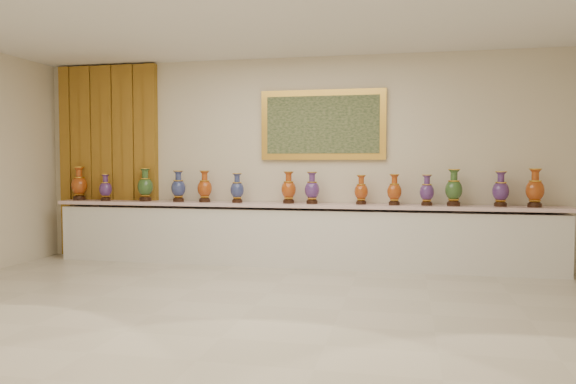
% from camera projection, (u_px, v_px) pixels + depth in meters
% --- Properties ---
extents(ground, '(8.00, 8.00, 0.00)m').
position_uv_depth(ground, '(255.00, 305.00, 5.81)').
color(ground, beige).
rests_on(ground, ground).
extents(room, '(8.00, 8.00, 8.00)m').
position_uv_depth(room, '(141.00, 156.00, 8.63)').
color(room, beige).
rests_on(room, ground).
extents(counter, '(7.28, 0.48, 0.90)m').
position_uv_depth(counter, '(297.00, 236.00, 8.00)').
color(counter, white).
rests_on(counter, ground).
extents(vase_0, '(0.29, 0.29, 0.52)m').
position_uv_depth(vase_0, '(79.00, 185.00, 8.70)').
color(vase_0, black).
rests_on(vase_0, counter).
extents(vase_1, '(0.24, 0.24, 0.41)m').
position_uv_depth(vase_1, '(106.00, 189.00, 8.53)').
color(vase_1, black).
rests_on(vase_1, counter).
extents(vase_2, '(0.30, 0.30, 0.50)m').
position_uv_depth(vase_2, '(145.00, 186.00, 8.43)').
color(vase_2, black).
rests_on(vase_2, counter).
extents(vase_3, '(0.27, 0.27, 0.46)m').
position_uv_depth(vase_3, '(178.00, 188.00, 8.31)').
color(vase_3, black).
rests_on(vase_3, counter).
extents(vase_4, '(0.28, 0.28, 0.46)m').
position_uv_depth(vase_4, '(205.00, 188.00, 8.23)').
color(vase_4, black).
rests_on(vase_4, counter).
extents(vase_5, '(0.26, 0.26, 0.43)m').
position_uv_depth(vase_5, '(237.00, 189.00, 8.10)').
color(vase_5, black).
rests_on(vase_5, counter).
extents(vase_6, '(0.25, 0.25, 0.45)m').
position_uv_depth(vase_6, '(289.00, 189.00, 7.97)').
color(vase_6, black).
rests_on(vase_6, counter).
extents(vase_7, '(0.24, 0.24, 0.45)m').
position_uv_depth(vase_7, '(312.00, 189.00, 7.89)').
color(vase_7, black).
rests_on(vase_7, counter).
extents(vase_8, '(0.21, 0.21, 0.41)m').
position_uv_depth(vase_8, '(361.00, 191.00, 7.78)').
color(vase_8, black).
rests_on(vase_8, counter).
extents(vase_9, '(0.22, 0.22, 0.42)m').
position_uv_depth(vase_9, '(394.00, 191.00, 7.63)').
color(vase_9, black).
rests_on(vase_9, counter).
extents(vase_10, '(0.20, 0.20, 0.42)m').
position_uv_depth(vase_10, '(427.00, 192.00, 7.57)').
color(vase_10, black).
rests_on(vase_10, counter).
extents(vase_11, '(0.28, 0.28, 0.49)m').
position_uv_depth(vase_11, '(454.00, 189.00, 7.50)').
color(vase_11, black).
rests_on(vase_11, counter).
extents(vase_12, '(0.25, 0.25, 0.46)m').
position_uv_depth(vase_12, '(501.00, 191.00, 7.40)').
color(vase_12, black).
rests_on(vase_12, counter).
extents(vase_13, '(0.31, 0.31, 0.50)m').
position_uv_depth(vase_13, '(535.00, 190.00, 7.27)').
color(vase_13, black).
rests_on(vase_13, counter).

